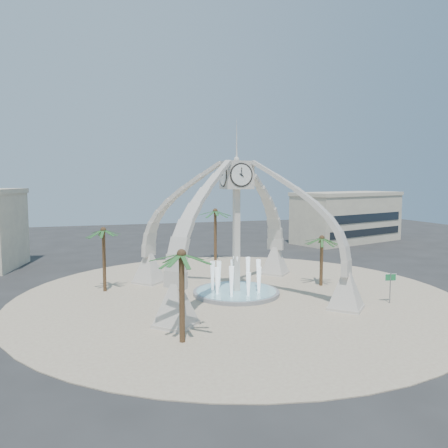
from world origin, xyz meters
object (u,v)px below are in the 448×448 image
object	(u,v)px
clock_tower	(236,225)
fountain	(236,292)
palm_west	(103,231)
street_sign	(390,281)
palm_east	(322,239)
palm_north	(215,212)
palm_south	(182,255)

from	to	relation	value
clock_tower	fountain	size ratio (longest dim) A/B	2.24
palm_west	street_sign	xyz separation A→B (m)	(23.22, -11.60, -3.85)
fountain	palm_east	distance (m)	10.32
clock_tower	palm_west	xyz separation A→B (m)	(-11.58, 4.87, -0.67)
clock_tower	palm_east	world-z (taller)	clock_tower
palm_north	palm_south	world-z (taller)	palm_north
clock_tower	palm_north	size ratio (longest dim) A/B	2.44
palm_east	palm_north	xyz separation A→B (m)	(-6.13, 16.87, 1.68)
clock_tower	street_sign	distance (m)	14.19
palm_east	palm_north	distance (m)	18.03
palm_north	street_sign	size ratio (longest dim) A/B	2.67
fountain	palm_west	bearing A→B (deg)	157.18
fountain	palm_east	xyz separation A→B (m)	(9.26, 0.70, 4.52)
fountain	palm_west	world-z (taller)	palm_west
palm_west	palm_south	size ratio (longest dim) A/B	0.99
fountain	palm_east	world-z (taller)	palm_east
fountain	palm_south	distance (m)	13.76
fountain	street_sign	size ratio (longest dim) A/B	2.90
fountain	palm_east	bearing A→B (deg)	4.31
palm_east	palm_west	size ratio (longest dim) A/B	0.84
clock_tower	palm_east	distance (m)	9.43
palm_east	palm_south	xyz separation A→B (m)	(-16.54, -11.00, 0.97)
palm_west	palm_south	xyz separation A→B (m)	(4.30, -15.17, -0.04)
palm_east	palm_north	world-z (taller)	palm_north
clock_tower	palm_south	distance (m)	12.63
palm_north	fountain	bearing A→B (deg)	-100.08
clock_tower	palm_west	world-z (taller)	clock_tower
palm_east	palm_north	bearing A→B (deg)	109.97
fountain	palm_south	bearing A→B (deg)	-125.26
street_sign	palm_north	bearing A→B (deg)	119.93
fountain	palm_west	size ratio (longest dim) A/B	1.22
fountain	palm_east	size ratio (longest dim) A/B	1.45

